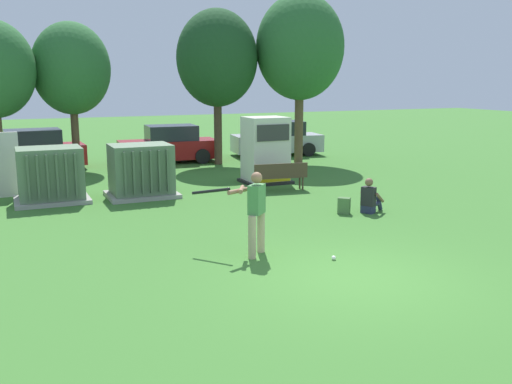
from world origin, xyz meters
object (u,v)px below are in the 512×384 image
object	(u,v)px
transformer_mid_west	(141,171)
backpack	(344,206)
seated_spectator	(370,199)
parked_car_left_of_center	(169,145)
park_bench	(280,175)
transformer_west	(50,176)
generator_enclosure	(265,150)
parked_car_leftmost	(31,151)
parked_car_right_of_center	(278,139)
sports_ball	(334,258)
batter	(254,209)

from	to	relation	value
transformer_mid_west	backpack	distance (m)	6.38
seated_spectator	parked_car_left_of_center	bearing A→B (deg)	102.01
park_bench	parked_car_left_of_center	bearing A→B (deg)	101.27
transformer_west	generator_enclosure	bearing A→B (deg)	2.48
parked_car_leftmost	parked_car_right_of_center	size ratio (longest dim) A/B	0.97
transformer_west	generator_enclosure	distance (m)	7.15
sports_ball	parked_car_leftmost	distance (m)	15.67
batter	parked_car_left_of_center	bearing A→B (deg)	81.68
generator_enclosure	parked_car_left_of_center	world-z (taller)	generator_enclosure
transformer_west	seated_spectator	bearing A→B (deg)	-32.43
transformer_mid_west	seated_spectator	distance (m)	7.00
sports_ball	backpack	bearing A→B (deg)	54.32
seated_spectator	parked_car_leftmost	xyz separation A→B (m)	(-8.06, 11.68, 0.38)
park_bench	parked_car_leftmost	size ratio (longest dim) A/B	0.43
generator_enclosure	seated_spectator	bearing A→B (deg)	-82.61
generator_enclosure	batter	xyz separation A→B (m)	(-3.75, -7.47, -0.16)
sports_ball	seated_spectator	bearing A→B (deg)	45.48
seated_spectator	backpack	size ratio (longest dim) A/B	2.19
sports_ball	backpack	size ratio (longest dim) A/B	0.20
transformer_mid_west	park_bench	world-z (taller)	transformer_mid_west
park_bench	parked_car_leftmost	world-z (taller)	parked_car_leftmost
batter	backpack	size ratio (longest dim) A/B	3.95
parked_car_left_of_center	parked_car_leftmost	bearing A→B (deg)	177.63
parked_car_leftmost	parked_car_right_of_center	xyz separation A→B (m)	(11.04, 0.06, 0.00)
transformer_west	parked_car_leftmost	size ratio (longest dim) A/B	0.49
park_bench	seated_spectator	distance (m)	3.81
transformer_mid_west	generator_enclosure	bearing A→B (deg)	7.72
park_bench	parked_car_leftmost	distance (m)	10.73
batter	sports_ball	bearing A→B (deg)	-36.44
batter	parked_car_right_of_center	bearing A→B (deg)	61.99
transformer_west	transformer_mid_west	world-z (taller)	same
batter	seated_spectator	distance (m)	4.98
backpack	parked_car_left_of_center	bearing A→B (deg)	98.59
generator_enclosure	parked_car_right_of_center	bearing A→B (deg)	60.47
parked_car_left_of_center	generator_enclosure	bearing A→B (deg)	-74.16
transformer_mid_west	parked_car_left_of_center	size ratio (longest dim) A/B	0.49
transformer_mid_west	parked_car_leftmost	distance (m)	7.58
transformer_west	batter	world-z (taller)	batter
transformer_mid_west	backpack	bearing A→B (deg)	-45.26
park_bench	sports_ball	world-z (taller)	park_bench
batter	parked_car_right_of_center	xyz separation A→B (m)	(7.41, 13.93, -0.22)
batter	parked_car_leftmost	distance (m)	14.34
transformer_mid_west	parked_car_right_of_center	distance (m)	10.82
parked_car_leftmost	transformer_mid_west	bearing A→B (deg)	-67.87
batter	sports_ball	distance (m)	1.89
park_bench	backpack	world-z (taller)	park_bench
sports_ball	seated_spectator	distance (m)	4.45
batter	generator_enclosure	bearing A→B (deg)	63.35
sports_ball	transformer_west	bearing A→B (deg)	120.06
transformer_west	generator_enclosure	size ratio (longest dim) A/B	0.91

